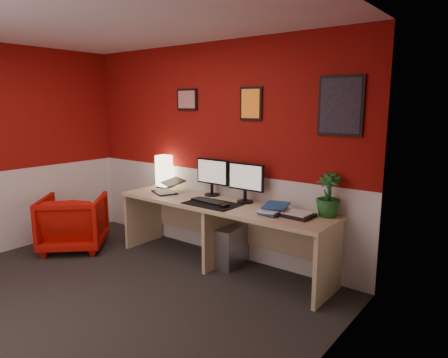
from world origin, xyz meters
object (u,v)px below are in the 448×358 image
monitor_right (245,176)px  zen_tray (295,215)px  monitor_left (212,171)px  shoji_lamp (164,172)px  desk (220,235)px  armchair (74,222)px  pc_tower (232,246)px  laptop (164,184)px  potted_plant (328,195)px

monitor_right → zen_tray: (0.70, -0.16, -0.28)m
monitor_left → shoji_lamp: bearing=-178.6°
desk → zen_tray: size_ratio=7.43×
shoji_lamp → monitor_left: (0.78, 0.02, 0.09)m
desk → monitor_right: 0.71m
armchair → monitor_right: bearing=160.2°
shoji_lamp → armchair: size_ratio=0.53×
shoji_lamp → monitor_right: 1.29m
monitor_left → monitor_right: (0.51, -0.04, 0.00)m
zen_tray → armchair: (-2.70, -0.71, -0.40)m
pc_tower → monitor_left: bearing=155.6°
monitor_left → pc_tower: (0.39, -0.13, -0.80)m
monitor_left → armchair: monitor_left is taller
pc_tower → armchair: 2.05m
shoji_lamp → zen_tray: bearing=-5.2°
zen_tray → monitor_right: bearing=167.2°
laptop → potted_plant: bearing=30.2°
desk → monitor_right: monitor_right is taller
shoji_lamp → zen_tray: size_ratio=1.14×
armchair → potted_plant: bearing=153.7°
desk → armchair: 1.93m
shoji_lamp → zen_tray: (1.98, -0.18, -0.18)m
laptop → monitor_right: bearing=34.7°
monitor_left → armchair: (-1.50, -0.91, -0.68)m
zen_tray → potted_plant: (0.25, 0.19, 0.20)m
shoji_lamp → potted_plant: 2.23m
monitor_left → zen_tray: bearing=-9.5°
laptop → monitor_left: (0.54, 0.25, 0.18)m
shoji_lamp → potted_plant: bearing=0.1°
laptop → monitor_left: monitor_left is taller
desk → armchair: desk is taller
laptop → armchair: (-0.95, -0.66, -0.50)m
monitor_right → monitor_left: bearing=175.2°
monitor_right → zen_tray: 0.76m
laptop → pc_tower: bearing=30.7°
shoji_lamp → pc_tower: shoji_lamp is taller
monitor_right → armchair: bearing=-156.6°
potted_plant → shoji_lamp: bearing=-179.9°
desk → laptop: bearing=-178.6°
laptop → potted_plant: size_ratio=0.77×
monitor_left → zen_tray: (1.20, -0.20, -0.28)m
zen_tray → desk: bearing=-178.3°
shoji_lamp → armchair: shoji_lamp is taller
zen_tray → armchair: bearing=-165.3°
zen_tray → armchair: 2.82m
pc_tower → potted_plant: bearing=0.5°
desk → potted_plant: potted_plant is taller
shoji_lamp → potted_plant: (2.23, 0.00, 0.01)m
laptop → armchair: 1.26m
potted_plant → monitor_right: bearing=-178.4°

